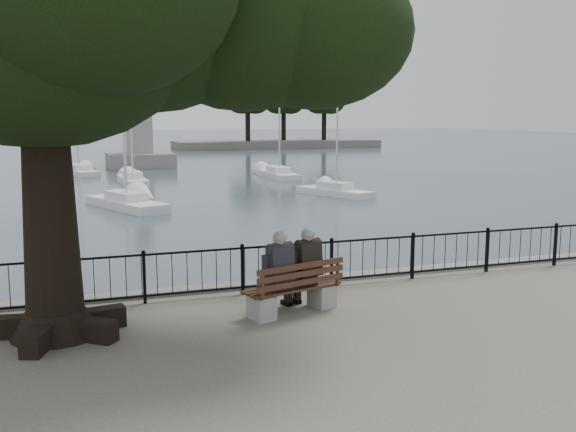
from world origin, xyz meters
name	(u,v)px	position (x,y,z in m)	size (l,w,h in m)	color
harbor	(281,306)	(0.00, 3.00, -0.50)	(260.00, 260.00, 1.20)	slate
railing	(288,264)	(0.00, 2.50, 0.56)	(22.06, 0.06, 1.00)	black
bench	(294,295)	(-0.42, 0.94, 0.36)	(2.01, 1.08, 1.02)	gray
person_left	(275,276)	(-0.78, 0.95, 0.74)	(0.61, 0.87, 1.61)	black
person_right	(303,271)	(-0.17, 1.13, 0.74)	(0.61, 0.87, 1.61)	black
lion_monument	(140,144)	(2.00, 49.94, 1.16)	(5.84, 5.84, 8.66)	slate
sailboat_b	(126,201)	(-1.58, 23.32, -0.63)	(3.85, 6.29, 13.52)	white
sailboat_d	(335,190)	(10.57, 24.72, -0.69)	(3.37, 5.39, 10.10)	white
sailboat_f	(133,179)	(-0.08, 35.55, -0.68)	(1.71, 5.74, 11.31)	white
sailboat_g	(278,174)	(10.86, 36.34, -0.71)	(1.69, 6.02, 10.17)	white
sailboat_h	(79,170)	(-3.49, 43.81, -0.62)	(3.13, 6.03, 13.55)	white
far_shore	(282,120)	(25.54, 79.46, 3.00)	(30.00, 8.60, 9.18)	#5B564A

